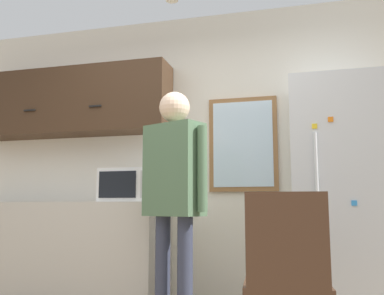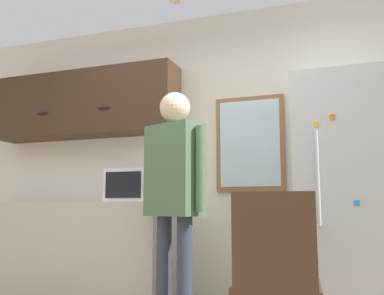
{
  "view_description": "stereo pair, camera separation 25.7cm",
  "coord_description": "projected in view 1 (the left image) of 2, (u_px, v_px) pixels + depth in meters",
  "views": [
    {
      "loc": [
        0.94,
        -1.99,
        0.88
      ],
      "look_at": [
        0.16,
        1.0,
        1.31
      ],
      "focal_mm": 40.0,
      "sensor_mm": 36.0,
      "label": 1
    },
    {
      "loc": [
        1.19,
        -1.91,
        0.88
      ],
      "look_at": [
        0.16,
        1.0,
        1.31
      ],
      "focal_mm": 40.0,
      "sensor_mm": 36.0,
      "label": 2
    }
  ],
  "objects": [
    {
      "name": "back_wall",
      "position": [
        198.0,
        156.0,
        3.98
      ],
      "size": [
        6.0,
        0.06,
        2.7
      ],
      "color": "silver",
      "rests_on": "ground_plane"
    },
    {
      "name": "ceiling_light",
      "position": [
        172.0,
        0.0,
        3.75
      ],
      "size": [
        0.11,
        0.11,
        0.01
      ],
      "color": "white"
    },
    {
      "name": "upper_cabinets",
      "position": [
        72.0,
        103.0,
        4.17
      ],
      "size": [
        1.96,
        0.36,
        0.64
      ],
      "color": "#3D2819"
    },
    {
      "name": "chair",
      "position": [
        287.0,
        273.0,
        2.27
      ],
      "size": [
        0.49,
        0.49,
        0.96
      ],
      "rotation": [
        0.0,
        0.0,
        3.23
      ],
      "color": "#472D1E",
      "rests_on": "ground_plane"
    },
    {
      "name": "refrigerator",
      "position": [
        345.0,
        200.0,
        3.25
      ],
      "size": [
        0.77,
        0.72,
        1.85
      ],
      "color": "silver",
      "rests_on": "ground_plane"
    },
    {
      "name": "person",
      "position": [
        174.0,
        182.0,
        3.11
      ],
      "size": [
        0.54,
        0.38,
        1.73
      ],
      "rotation": [
        0.0,
        0.0,
        -0.41
      ],
      "color": "#33384C",
      "rests_on": "ground_plane"
    },
    {
      "name": "microwave",
      "position": [
        132.0,
        186.0,
        3.71
      ],
      "size": [
        0.47,
        0.42,
        0.28
      ],
      "color": "white",
      "rests_on": "counter"
    },
    {
      "name": "window",
      "position": [
        243.0,
        144.0,
        3.85
      ],
      "size": [
        0.62,
        0.05,
        0.85
      ],
      "color": "olive"
    },
    {
      "name": "counter",
      "position": [
        58.0,
        254.0,
        3.84
      ],
      "size": [
        1.96,
        0.61,
        0.92
      ],
      "color": "#BCB7AD",
      "rests_on": "ground_plane"
    }
  ]
}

